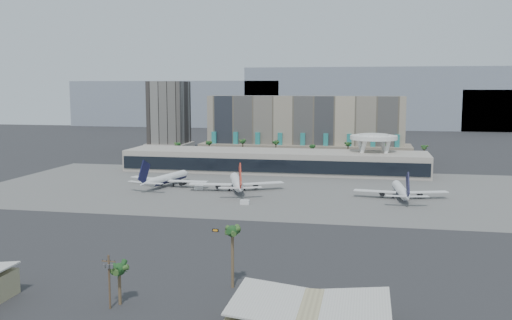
% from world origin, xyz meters
% --- Properties ---
extents(ground, '(900.00, 900.00, 0.00)m').
position_xyz_m(ground, '(0.00, 0.00, 0.00)').
color(ground, '#232326').
rests_on(ground, ground).
extents(apron_pad, '(260.00, 130.00, 0.06)m').
position_xyz_m(apron_pad, '(0.00, 55.00, 0.03)').
color(apron_pad, '#5B5B59').
rests_on(apron_pad, ground).
extents(mountain_ridge, '(680.00, 60.00, 70.00)m').
position_xyz_m(mountain_ridge, '(27.88, 470.00, 29.89)').
color(mountain_ridge, gray).
rests_on(mountain_ridge, ground).
extents(hotel, '(140.00, 30.00, 42.00)m').
position_xyz_m(hotel, '(10.00, 174.41, 16.81)').
color(hotel, tan).
rests_on(hotel, ground).
extents(office_tower, '(30.00, 30.00, 52.00)m').
position_xyz_m(office_tower, '(-95.00, 200.00, 22.94)').
color(office_tower, black).
rests_on(office_tower, ground).
extents(terminal, '(170.00, 32.50, 14.50)m').
position_xyz_m(terminal, '(0.00, 109.84, 6.52)').
color(terminal, '#B6ADA0').
rests_on(terminal, ground).
extents(saucer_structure, '(26.00, 26.00, 21.89)m').
position_xyz_m(saucer_structure, '(55.00, 116.00, 18.45)').
color(saucer_structure, white).
rests_on(saucer_structure, ground).
extents(palm_row, '(157.80, 2.80, 13.10)m').
position_xyz_m(palm_row, '(7.00, 145.00, 10.50)').
color(palm_row, brown).
rests_on(palm_row, ground).
extents(hangar_right, '(30.55, 20.60, 6.89)m').
position_xyz_m(hangar_right, '(42.00, -100.00, 2.95)').
color(hangar_right, '#9B8F67').
rests_on(hangar_right, ground).
extents(utility_pole, '(3.20, 0.85, 12.00)m').
position_xyz_m(utility_pole, '(-2.00, -96.09, 7.14)').
color(utility_pole, '#4C3826').
rests_on(utility_pole, ground).
extents(airliner_left, '(41.83, 43.49, 15.20)m').
position_xyz_m(airliner_left, '(-43.38, 52.14, 3.83)').
color(airliner_left, white).
rests_on(airliner_left, ground).
extents(airliner_centre, '(42.75, 44.26, 15.76)m').
position_xyz_m(airliner_centre, '(-7.06, 47.01, 3.97)').
color(airliner_centre, white).
rests_on(airliner_centre, ground).
extents(airliner_right, '(40.30, 41.62, 14.37)m').
position_xyz_m(airliner_right, '(66.57, 42.73, 3.62)').
color(airliner_right, white).
rests_on(airliner_right, ground).
extents(service_vehicle_a, '(4.00, 2.12, 1.91)m').
position_xyz_m(service_vehicle_a, '(-25.37, 46.77, 0.96)').
color(service_vehicle_a, white).
rests_on(service_vehicle_a, ground).
extents(service_vehicle_b, '(3.75, 2.18, 1.91)m').
position_xyz_m(service_vehicle_b, '(3.12, 17.84, 0.95)').
color(service_vehicle_b, silver).
rests_on(service_vehicle_b, ground).
extents(taxiway_sign, '(2.16, 0.48, 0.97)m').
position_xyz_m(taxiway_sign, '(2.93, -27.35, 0.48)').
color(taxiway_sign, black).
rests_on(taxiway_sign, ground).
extents(near_palm_a, '(6.00, 6.00, 9.45)m').
position_xyz_m(near_palm_a, '(-0.89, -93.35, 6.67)').
color(near_palm_a, brown).
rests_on(near_palm_a, ground).
extents(near_palm_b, '(6.00, 6.00, 15.31)m').
position_xyz_m(near_palm_b, '(21.10, -78.05, 12.39)').
color(near_palm_b, brown).
rests_on(near_palm_b, ground).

